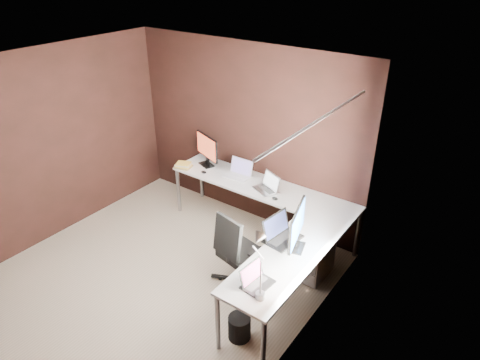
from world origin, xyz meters
name	(u,v)px	position (x,y,z in m)	size (l,w,h in m)	color
room	(177,191)	(0.34, 0.07, 1.28)	(3.60, 3.60, 2.50)	#BCAA92
desk	(266,213)	(0.84, 1.04, 0.68)	(2.65, 2.25, 0.73)	white
drawer_pedestal	(311,251)	(1.43, 1.15, 0.30)	(0.42, 0.50, 0.60)	white
monitor_left	(207,149)	(-0.50, 1.57, 0.99)	(0.50, 0.23, 0.46)	black
monitor_right	(297,226)	(1.50, 0.59, 1.00)	(0.21, 0.57, 0.48)	black
laptop_white	(239,173)	(0.07, 1.56, 0.78)	(0.35, 0.25, 0.23)	white
laptop_silver	(268,187)	(0.60, 1.46, 0.78)	(0.39, 0.34, 0.22)	silver
laptop_black_big	(280,234)	(1.28, 0.64, 0.79)	(0.34, 0.44, 0.27)	black
laptop_black_small	(255,280)	(1.46, -0.11, 0.78)	(0.24, 0.32, 0.20)	black
book_stack	(183,165)	(-0.73, 1.30, 0.76)	(0.26, 0.23, 0.07)	#9B8753
mouse_left	(204,172)	(-0.38, 1.33, 0.75)	(0.08, 0.05, 0.03)	black
mouse_corner	(275,199)	(0.81, 1.30, 0.75)	(0.09, 0.06, 0.03)	black
desk_lamp	(259,257)	(1.54, -0.18, 1.13)	(0.20, 0.23, 0.63)	slate
office_chair	(239,264)	(0.86, 0.46, 0.29)	(0.55, 0.56, 0.98)	black
wastebasket	(239,327)	(1.33, -0.18, 0.13)	(0.23, 0.23, 0.26)	black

